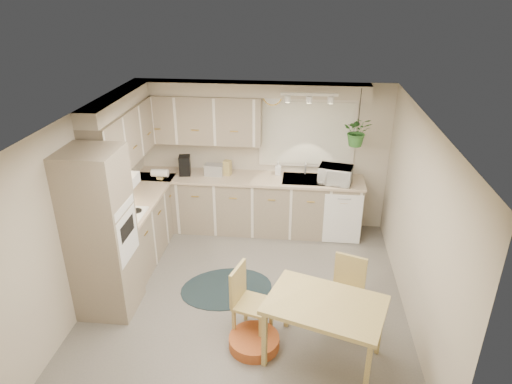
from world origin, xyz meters
TOP-DOWN VIEW (x-y plane):
  - floor at (0.00, 0.00)m, footprint 4.20×4.20m
  - ceiling at (0.00, 0.00)m, footprint 4.20×4.20m
  - wall_back at (0.00, 2.10)m, footprint 4.00×0.04m
  - wall_front at (0.00, -2.10)m, footprint 4.00×0.04m
  - wall_left at (-2.00, 0.00)m, footprint 0.04×4.20m
  - wall_right at (2.00, 0.00)m, footprint 0.04×4.20m
  - base_cab_left at (-1.70, 0.88)m, footprint 0.60×1.85m
  - base_cab_back at (-0.20, 1.80)m, footprint 3.60×0.60m
  - counter_left at (-1.69, 0.88)m, footprint 0.64×1.89m
  - counter_back at (-0.20, 1.79)m, footprint 3.64×0.64m
  - oven_stack at (-1.68, -0.38)m, footprint 0.65×0.65m
  - wall_oven_face at (-1.35, -0.38)m, footprint 0.02×0.56m
  - upper_cab_left at (-1.82, 1.00)m, footprint 0.35×2.00m
  - upper_cab_back at (-1.00, 1.93)m, footprint 2.00×0.35m
  - soffit_left at (-1.85, 1.00)m, footprint 0.30×2.00m
  - soffit_back at (-0.20, 1.95)m, footprint 3.60×0.30m
  - cooktop at (-1.68, 0.30)m, footprint 0.52×0.58m
  - range_hood at (-1.70, 0.30)m, footprint 0.40×0.60m
  - window_blinds at (0.70, 2.07)m, footprint 1.40×0.02m
  - window_frame at (0.70, 2.08)m, footprint 1.50×0.02m
  - sink at (0.70, 1.80)m, footprint 0.70×0.48m
  - dishwasher_front at (1.30, 1.49)m, footprint 0.58×0.02m
  - track_light_bar at (0.70, 1.55)m, footprint 0.80×0.04m
  - wall_clock at (0.15, 2.07)m, footprint 0.30×0.03m
  - dining_table at (0.94, -0.99)m, footprint 1.38×1.12m
  - chair_left at (0.15, -0.65)m, footprint 0.50×0.50m
  - chair_back at (1.20, -0.38)m, footprint 0.51×0.51m
  - braided_rug at (-0.30, 0.14)m, footprint 1.45×1.25m
  - pet_bed at (0.19, -0.88)m, footprint 0.69×0.69m
  - microwave at (1.16, 1.70)m, footprint 0.54×0.37m
  - soap_bottle at (0.27, 1.95)m, footprint 0.10×0.21m
  - hanging_plant at (1.43, 1.70)m, footprint 0.42×0.46m
  - coffee_maker at (-1.22, 1.80)m, footprint 0.21×0.24m
  - toaster at (-0.74, 1.82)m, footprint 0.31×0.19m
  - knife_block at (-0.54, 1.85)m, footprint 0.13×0.13m

SIDE VIEW (x-z plane):
  - floor at x=0.00m, z-range 0.00..0.00m
  - braided_rug at x=-0.30m, z-range 0.00..0.01m
  - pet_bed at x=0.19m, z-range 0.00..0.13m
  - dining_table at x=0.94m, z-range 0.00..0.75m
  - dishwasher_front at x=1.30m, z-range 0.01..0.84m
  - chair_back at x=1.20m, z-range 0.00..0.85m
  - chair_left at x=0.15m, z-range 0.00..0.86m
  - base_cab_left at x=-1.70m, z-range 0.00..0.90m
  - base_cab_back at x=-0.20m, z-range 0.00..0.90m
  - sink at x=0.70m, z-range 0.85..0.95m
  - counter_left at x=-1.69m, z-range 0.90..0.94m
  - counter_back at x=-0.20m, z-range 0.90..0.94m
  - cooktop at x=-1.68m, z-range 0.93..0.95m
  - soap_bottle at x=0.27m, z-range 0.94..1.04m
  - toaster at x=-0.74m, z-range 0.94..1.12m
  - oven_stack at x=-1.68m, z-range 0.00..2.10m
  - wall_oven_face at x=-1.35m, z-range 0.76..1.34m
  - knife_block at x=-0.54m, z-range 0.94..1.18m
  - coffee_maker at x=-1.22m, z-range 0.94..1.25m
  - microwave at x=1.16m, z-range 0.94..1.28m
  - wall_back at x=0.00m, z-range 0.00..2.40m
  - wall_front at x=0.00m, z-range 0.00..2.40m
  - wall_left at x=-2.00m, z-range 0.00..2.40m
  - wall_right at x=2.00m, z-range 0.00..2.40m
  - range_hood at x=-1.70m, z-range 1.33..1.47m
  - window_blinds at x=0.70m, z-range 1.10..2.10m
  - window_frame at x=0.70m, z-range 1.05..2.15m
  - hanging_plant at x=1.43m, z-range 1.55..1.90m
  - upper_cab_left at x=-1.82m, z-range 1.45..2.20m
  - upper_cab_back at x=-1.00m, z-range 1.45..2.20m
  - wall_clock at x=0.15m, z-range 2.03..2.33m
  - soffit_left at x=-1.85m, z-range 2.20..2.40m
  - soffit_back at x=-0.20m, z-range 2.20..2.40m
  - track_light_bar at x=0.70m, z-range 2.31..2.35m
  - ceiling at x=0.00m, z-range 2.40..2.40m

